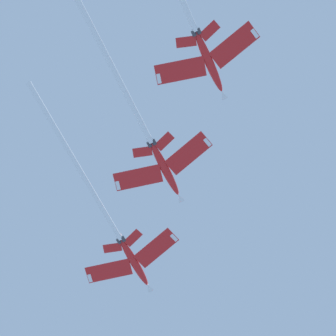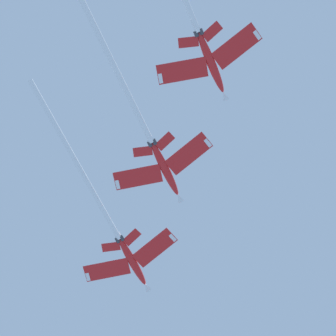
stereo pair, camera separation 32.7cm
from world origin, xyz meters
name	(u,v)px [view 1 (the left image)]	position (x,y,z in m)	size (l,w,h in m)	color
jet_lead	(112,225)	(3.87, 11.80, 123.02)	(33.08, 38.11, 12.83)	red
jet_second	(134,110)	(-18.56, 17.19, 118.49)	(36.23, 41.65, 13.33)	red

